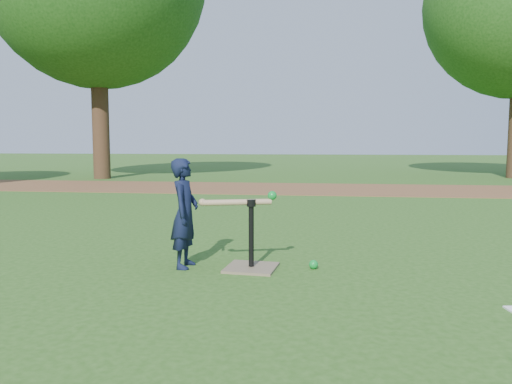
# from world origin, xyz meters

# --- Properties ---
(ground) EXTENTS (80.00, 80.00, 0.00)m
(ground) POSITION_xyz_m (0.00, 0.00, 0.00)
(ground) COLOR #285116
(ground) RESTS_ON ground
(dirt_strip) EXTENTS (24.00, 3.00, 0.01)m
(dirt_strip) POSITION_xyz_m (0.00, 7.50, 0.01)
(dirt_strip) COLOR brown
(dirt_strip) RESTS_ON ground
(child) EXTENTS (0.24, 0.36, 0.97)m
(child) POSITION_xyz_m (-0.51, -0.07, 0.48)
(child) COLOR black
(child) RESTS_ON ground
(wiffle_ball_ground) EXTENTS (0.08, 0.08, 0.08)m
(wiffle_ball_ground) POSITION_xyz_m (0.62, 0.02, 0.04)
(wiffle_ball_ground) COLOR #0D912D
(wiffle_ball_ground) RESTS_ON ground
(batting_tee) EXTENTS (0.47, 0.47, 0.61)m
(batting_tee) POSITION_xyz_m (0.08, -0.06, 0.11)
(batting_tee) COLOR #79674D
(batting_tee) RESTS_ON ground
(swing_action) EXTENTS (0.67, 0.25, 0.13)m
(swing_action) POSITION_xyz_m (-0.01, -0.06, 0.60)
(swing_action) COLOR tan
(swing_action) RESTS_ON ground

